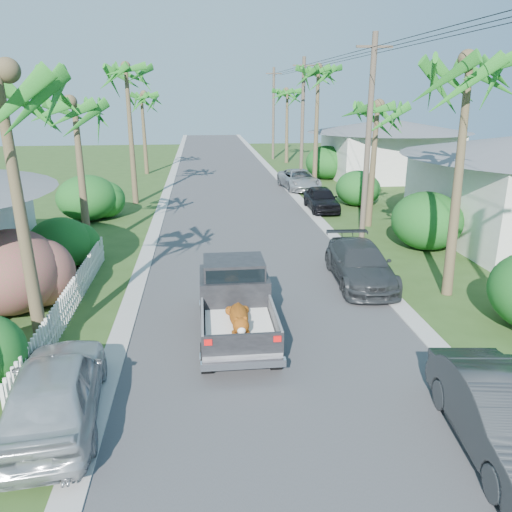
{
  "coord_description": "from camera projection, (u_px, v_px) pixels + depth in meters",
  "views": [
    {
      "loc": [
        -1.88,
        -9.14,
        6.51
      ],
      "look_at": [
        -0.18,
        6.42,
        1.4
      ],
      "focal_mm": 35.0,
      "sensor_mm": 36.0,
      "label": 1
    }
  ],
  "objects": [
    {
      "name": "road",
      "position": [
        229.0,
        192.0,
        34.47
      ],
      "size": [
        8.0,
        100.0,
        0.02
      ],
      "primitive_type": "cube",
      "color": "#38383A",
      "rests_on": "ground"
    },
    {
      "name": "parked_car_rf",
      "position": [
        321.0,
        199.0,
        28.95
      ],
      "size": [
        1.64,
        3.99,
        1.35
      ],
      "primitive_type": "imported",
      "rotation": [
        0.0,
        0.0,
        -0.01
      ],
      "color": "black",
      "rests_on": "ground"
    },
    {
      "name": "shrub_l_b",
      "position": [
        11.0,
        272.0,
        15.31
      ],
      "size": [
        3.0,
        3.3,
        2.6
      ],
      "primitive_type": "ellipsoid",
      "color": "#C31B51",
      "rests_on": "ground"
    },
    {
      "name": "palm_l_b",
      "position": [
        73.0,
        103.0,
        19.58
      ],
      "size": [
        4.4,
        4.4,
        7.4
      ],
      "color": "brown",
      "rests_on": "ground"
    },
    {
      "name": "pickup_truck",
      "position": [
        235.0,
        297.0,
        14.12
      ],
      "size": [
        1.98,
        5.12,
        2.06
      ],
      "color": "black",
      "rests_on": "ground"
    },
    {
      "name": "shrub_l_c",
      "position": [
        60.0,
        244.0,
        19.23
      ],
      "size": [
        2.4,
        2.64,
        2.0
      ],
      "primitive_type": "ellipsoid",
      "color": "#164E1D",
      "rests_on": "ground"
    },
    {
      "name": "house_right_far",
      "position": [
        388.0,
        151.0,
        39.89
      ],
      "size": [
        9.0,
        8.0,
        4.6
      ],
      "color": "silver",
      "rests_on": "ground"
    },
    {
      "name": "palm_r_b",
      "position": [
        377.0,
        106.0,
        23.86
      ],
      "size": [
        4.4,
        4.4,
        7.2
      ],
      "color": "brown",
      "rests_on": "ground"
    },
    {
      "name": "shrub_r_d",
      "position": [
        326.0,
        162.0,
        39.62
      ],
      "size": [
        3.2,
        3.52,
        2.6
      ],
      "primitive_type": "ellipsoid",
      "color": "#164E1D",
      "rests_on": "ground"
    },
    {
      "name": "parked_car_rn",
      "position": [
        504.0,
        418.0,
        9.33
      ],
      "size": [
        2.0,
        4.51,
        1.44
      ],
      "primitive_type": "imported",
      "rotation": [
        0.0,
        0.0,
        -0.11
      ],
      "color": "#2B2D2F",
      "rests_on": "ground"
    },
    {
      "name": "curb_right",
      "position": [
        291.0,
        191.0,
        34.91
      ],
      "size": [
        0.6,
        100.0,
        0.06
      ],
      "primitive_type": "cube",
      "color": "#A5A39E",
      "rests_on": "ground"
    },
    {
      "name": "ground",
      "position": [
        296.0,
        408.0,
        10.85
      ],
      "size": [
        120.0,
        120.0,
        0.0
      ],
      "primitive_type": "plane",
      "color": "#2D491B",
      "rests_on": "ground"
    },
    {
      "name": "picket_fence",
      "position": [
        71.0,
        300.0,
        15.28
      ],
      "size": [
        0.1,
        11.0,
        1.0
      ],
      "primitive_type": "cube",
      "color": "white",
      "rests_on": "ground"
    },
    {
      "name": "parked_car_rm",
      "position": [
        360.0,
        264.0,
        17.87
      ],
      "size": [
        2.2,
        4.85,
        1.38
      ],
      "primitive_type": "imported",
      "rotation": [
        0.0,
        0.0,
        -0.06
      ],
      "color": "#2F3234",
      "rests_on": "ground"
    },
    {
      "name": "palm_r_d",
      "position": [
        288.0,
        91.0,
        47.23
      ],
      "size": [
        4.4,
        4.4,
        8.0
      ],
      "color": "brown",
      "rests_on": "ground"
    },
    {
      "name": "parked_car_rd",
      "position": [
        299.0,
        180.0,
        35.4
      ],
      "size": [
        2.65,
        5.05,
        1.36
      ],
      "primitive_type": "imported",
      "rotation": [
        0.0,
        0.0,
        0.08
      ],
      "color": "#A6A8AC",
      "rests_on": "ground"
    },
    {
      "name": "shrub_r_c",
      "position": [
        358.0,
        188.0,
        30.2
      ],
      "size": [
        2.6,
        2.86,
        2.1
      ],
      "primitive_type": "ellipsoid",
      "color": "#164E1D",
      "rests_on": "ground"
    },
    {
      "name": "palm_r_a",
      "position": [
        473.0,
        61.0,
        14.87
      ],
      "size": [
        4.4,
        4.4,
        8.7
      ],
      "color": "brown",
      "rests_on": "ground"
    },
    {
      "name": "palm_l_c",
      "position": [
        126.0,
        68.0,
        28.57
      ],
      "size": [
        4.4,
        4.4,
        9.2
      ],
      "color": "brown",
      "rests_on": "ground"
    },
    {
      "name": "shrub_r_b",
      "position": [
        427.0,
        221.0,
        21.66
      ],
      "size": [
        3.0,
        3.3,
        2.5
      ],
      "primitive_type": "ellipsoid",
      "color": "#164E1D",
      "rests_on": "ground"
    },
    {
      "name": "palm_l_d",
      "position": [
        141.0,
        94.0,
        40.31
      ],
      "size": [
        4.4,
        4.4,
        7.7
      ],
      "color": "brown",
      "rests_on": "ground"
    },
    {
      "name": "curb_left",
      "position": [
        167.0,
        193.0,
        34.02
      ],
      "size": [
        0.6,
        100.0,
        0.06
      ],
      "primitive_type": "cube",
      "color": "#A5A39E",
      "rests_on": "ground"
    },
    {
      "name": "utility_pole_c",
      "position": [
        302.0,
        121.0,
        36.46
      ],
      "size": [
        1.6,
        0.26,
        9.0
      ],
      "color": "brown",
      "rests_on": "ground"
    },
    {
      "name": "utility_pole_d",
      "position": [
        273.0,
        113.0,
        50.64
      ],
      "size": [
        1.6,
        0.26,
        9.0
      ],
      "color": "brown",
      "rests_on": "ground"
    },
    {
      "name": "utility_pole_b",
      "position": [
        368.0,
        138.0,
        22.29
      ],
      "size": [
        1.6,
        0.26,
        9.0
      ],
      "color": "brown",
      "rests_on": "ground"
    },
    {
      "name": "parked_car_ln",
      "position": [
        55.0,
        390.0,
        10.16
      ],
      "size": [
        2.25,
        4.63,
        1.52
      ],
      "primitive_type": "imported",
      "rotation": [
        0.0,
        0.0,
        3.25
      ],
      "color": "#B4B8BC",
      "rests_on": "ground"
    },
    {
      "name": "shrub_l_d",
      "position": [
        87.0,
        198.0,
        26.66
      ],
      "size": [
        3.2,
        3.52,
        2.4
      ],
      "primitive_type": "ellipsoid",
      "color": "#164E1D",
      "rests_on": "ground"
    },
    {
      "name": "palm_r_c",
      "position": [
        319.0,
        69.0,
        33.55
      ],
      "size": [
        4.4,
        4.4,
        9.4
      ],
      "color": "brown",
      "rests_on": "ground"
    }
  ]
}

